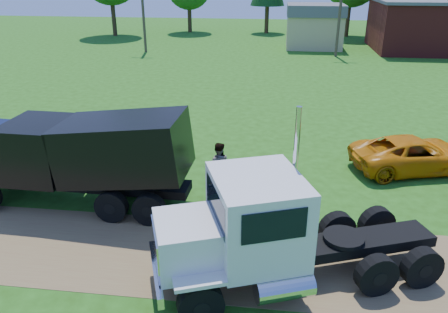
# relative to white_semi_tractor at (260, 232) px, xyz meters

# --- Properties ---
(ground) EXTENTS (140.00, 140.00, 0.00)m
(ground) POSITION_rel_white_semi_tractor_xyz_m (-0.01, 1.07, -1.70)
(ground) COLOR #234A10
(ground) RESTS_ON ground
(dirt_track) EXTENTS (120.00, 4.20, 0.01)m
(dirt_track) POSITION_rel_white_semi_tractor_xyz_m (-0.01, 1.07, -1.70)
(dirt_track) COLOR brown
(dirt_track) RESTS_ON ground
(white_semi_tractor) EXTENTS (8.36, 5.23, 4.99)m
(white_semi_tractor) POSITION_rel_white_semi_tractor_xyz_m (0.00, 0.00, 0.00)
(white_semi_tractor) COLOR black
(white_semi_tractor) RESTS_ON ground
(black_dump_truck) EXTENTS (8.53, 2.81, 3.68)m
(black_dump_truck) POSITION_rel_white_semi_tractor_xyz_m (-6.61, 3.86, 0.32)
(black_dump_truck) COLOR black
(black_dump_truck) RESTS_ON ground
(orange_pickup) EXTENTS (5.95, 3.91, 1.52)m
(orange_pickup) POSITION_rel_white_semi_tractor_xyz_m (6.39, 8.51, -0.94)
(orange_pickup) COLOR orange
(orange_pickup) RESTS_ON ground
(spectator_a) EXTENTS (0.76, 0.70, 1.74)m
(spectator_a) POSITION_rel_white_semi_tractor_xyz_m (-0.90, 1.25, -0.83)
(spectator_a) COLOR #999999
(spectator_a) RESTS_ON ground
(spectator_b) EXTENTS (0.99, 0.78, 1.97)m
(spectator_b) POSITION_rel_white_semi_tractor_xyz_m (-1.94, 5.73, -0.72)
(spectator_b) COLOR #999999
(spectator_b) RESTS_ON ground
(brick_building) EXTENTS (15.40, 10.40, 5.30)m
(brick_building) POSITION_rel_white_semi_tractor_xyz_m (17.99, 41.07, 0.96)
(brick_building) COLOR maroon
(brick_building) RESTS_ON ground
(tan_shed) EXTENTS (6.20, 5.40, 4.70)m
(tan_shed) POSITION_rel_white_semi_tractor_xyz_m (3.99, 41.07, 0.72)
(tan_shed) COLOR tan
(tan_shed) RESTS_ON ground
(utility_poles) EXTENTS (42.20, 0.28, 9.00)m
(utility_poles) POSITION_rel_white_semi_tractor_xyz_m (5.99, 36.07, 3.01)
(utility_poles) COLOR #443626
(utility_poles) RESTS_ON ground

